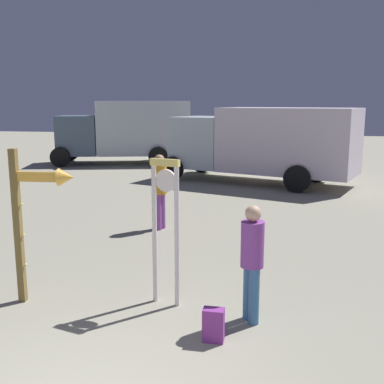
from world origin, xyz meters
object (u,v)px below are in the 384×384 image
object	(u,v)px
person_near_clock	(252,258)
box_truck_far	(129,130)
box_truck_near	(265,142)
arrow_sign	(36,205)
person_distant	(160,188)
standing_clock	(166,219)
backpack	(214,325)

from	to	relation	value
person_near_clock	box_truck_far	size ratio (longest dim) A/B	0.23
box_truck_near	box_truck_far	world-z (taller)	box_truck_far
arrow_sign	person_distant	bearing A→B (deg)	81.25
standing_clock	person_distant	size ratio (longest dim) A/B	1.22
standing_clock	box_truck_near	distance (m)	10.92
standing_clock	backpack	size ratio (longest dim) A/B	5.07
box_truck_near	box_truck_far	size ratio (longest dim) A/B	1.07
backpack	box_truck_near	distance (m)	11.92
arrow_sign	person_distant	world-z (taller)	arrow_sign
person_distant	box_truck_near	world-z (taller)	box_truck_near
standing_clock	box_truck_near	world-z (taller)	box_truck_near
arrow_sign	box_truck_near	distance (m)	11.53
person_near_clock	box_truck_far	bearing A→B (deg)	114.18
arrow_sign	box_truck_far	xyz separation A→B (m)	(-3.96, 15.70, 0.13)
person_near_clock	box_truck_far	distance (m)	17.24
box_truck_near	box_truck_far	distance (m)	8.07
person_near_clock	box_truck_far	world-z (taller)	box_truck_far
box_truck_far	box_truck_near	bearing A→B (deg)	-33.85
arrow_sign	person_near_clock	distance (m)	3.15
arrow_sign	standing_clock	bearing A→B (deg)	10.07
arrow_sign	person_near_clock	xyz separation A→B (m)	(3.09, -0.02, -0.58)
arrow_sign	box_truck_far	size ratio (longest dim) A/B	0.33
arrow_sign	box_truck_near	world-z (taller)	box_truck_near
standing_clock	person_near_clock	world-z (taller)	standing_clock
backpack	standing_clock	bearing A→B (deg)	131.34
standing_clock	box_truck_near	size ratio (longest dim) A/B	0.29
box_truck_near	box_truck_far	bearing A→B (deg)	146.15
backpack	box_truck_near	xyz separation A→B (m)	(0.06, 11.84, 1.32)
box_truck_near	box_truck_far	xyz separation A→B (m)	(-6.70, 4.50, 0.09)
arrow_sign	box_truck_near	size ratio (longest dim) A/B	0.31
backpack	person_distant	distance (m)	5.39
person_distant	box_truck_far	xyz separation A→B (m)	(-4.62, 11.41, 0.63)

